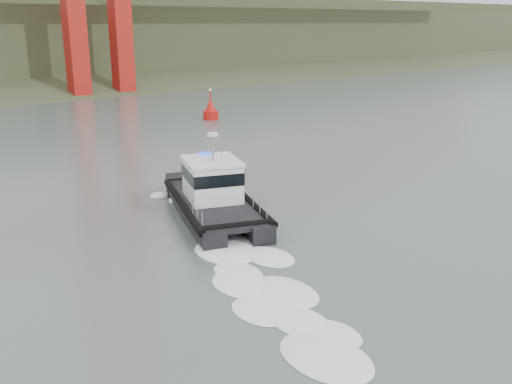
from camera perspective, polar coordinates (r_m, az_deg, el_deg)
ground at (r=28.33m, az=7.20°, el=-8.79°), size 400.00×400.00×0.00m
patrol_boat at (r=36.76m, az=-4.24°, el=-0.30°), size 7.98×12.35×5.64m
nav_buoy at (r=74.15m, az=-4.55°, el=8.09°), size 1.99×1.99×4.15m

